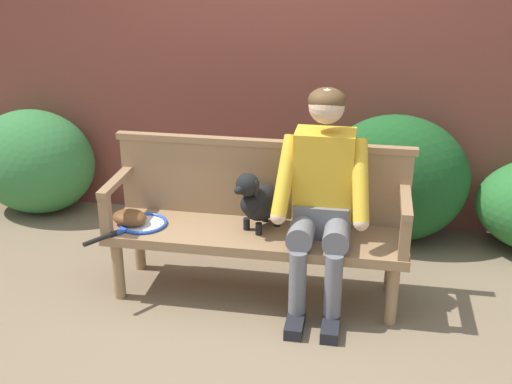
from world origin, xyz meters
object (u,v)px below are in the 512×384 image
Objects in this scene: tennis_racket at (140,225)px; dog_on_bench at (258,200)px; garden_bench at (256,239)px; person_seated at (322,193)px; baseball_glove at (130,218)px.

dog_on_bench is at bearing 6.59° from tennis_racket.
garden_bench is 0.51m from person_seated.
dog_on_bench is (-0.38, 0.03, -0.08)m from person_seated.
garden_bench is 4.68× the size of dog_on_bench.
tennis_racket is (-0.71, -0.08, -0.18)m from dog_on_bench.
person_seated is 2.37× the size of tennis_racket.
baseball_glove reaches higher than garden_bench.
baseball_glove is (-0.07, 0.01, 0.04)m from tennis_racket.
dog_on_bench reaches higher than garden_bench.
tennis_racket is 0.08m from baseball_glove.
garden_bench is at bearing 178.42° from person_seated.
tennis_racket is 2.51× the size of baseball_glove.
tennis_racket is (-0.70, -0.06, 0.07)m from garden_bench.
tennis_racket is at bearing -174.92° from garden_bench.
person_seated is at bearing -4.65° from dog_on_bench.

